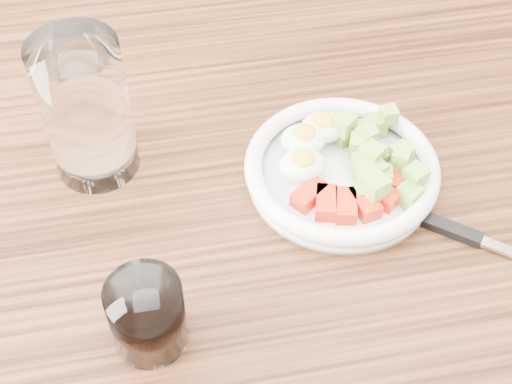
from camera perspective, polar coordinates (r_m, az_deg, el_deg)
dining_table at (r=0.82m, az=0.82°, el=-6.29°), size 1.50×0.90×0.77m
bowl at (r=0.77m, az=6.86°, el=1.99°), size 0.21×0.21×0.05m
fork at (r=0.75m, az=15.95°, el=-3.14°), size 0.19×0.15×0.01m
water_glass at (r=0.75m, az=-13.45°, el=6.42°), size 0.09×0.09×0.16m
coffee_glass at (r=0.64m, az=-8.69°, el=-9.74°), size 0.07×0.07×0.08m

